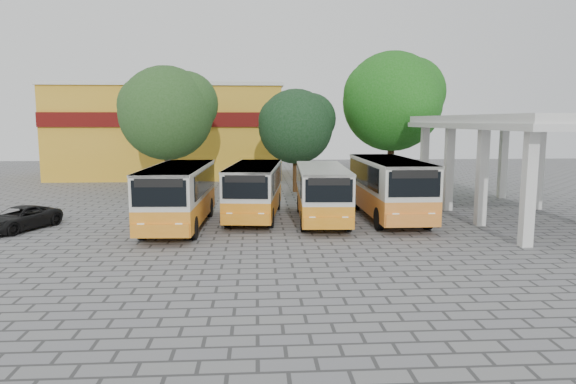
{
  "coord_description": "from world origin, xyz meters",
  "views": [
    {
      "loc": [
        -3.11,
        -22.38,
        5.11
      ],
      "look_at": [
        -1.52,
        3.49,
        1.5
      ],
      "focal_mm": 32.0,
      "sensor_mm": 36.0,
      "label": 1
    }
  ],
  "objects": [
    {
      "name": "shophouse_block",
      "position": [
        -11.0,
        25.99,
        4.16
      ],
      "size": [
        20.4,
        10.4,
        8.3
      ],
      "color": "gold",
      "rests_on": "ground"
    },
    {
      "name": "ground",
      "position": [
        0.0,
        0.0,
        0.0
      ],
      "size": [
        90.0,
        90.0,
        0.0
      ],
      "primitive_type": "plane",
      "color": "slate",
      "rests_on": "ground"
    },
    {
      "name": "parked_car",
      "position": [
        -14.3,
        2.07,
        0.55
      ],
      "size": [
        3.25,
        4.37,
        1.1
      ],
      "primitive_type": "imported",
      "rotation": [
        0.0,
        0.0,
        -0.41
      ],
      "color": "black",
      "rests_on": "ground"
    },
    {
      "name": "bus_far_right",
      "position": [
        3.79,
        3.83,
        1.8
      ],
      "size": [
        2.67,
        8.65,
        3.12
      ],
      "rotation": [
        0.0,
        0.0,
        -0.0
      ],
      "color": "orange",
      "rests_on": "ground"
    },
    {
      "name": "bus_centre_left",
      "position": [
        -3.23,
        4.48,
        1.62
      ],
      "size": [
        3.18,
        8.0,
        2.81
      ],
      "rotation": [
        0.0,
        0.0,
        -0.11
      ],
      "color": "orange",
      "rests_on": "ground"
    },
    {
      "name": "tree_middle",
      "position": [
        -0.24,
        14.37,
        4.88
      ],
      "size": [
        5.58,
        5.32,
        7.36
      ],
      "color": "#412812",
      "rests_on": "ground"
    },
    {
      "name": "bus_centre_right",
      "position": [
        0.2,
        3.36,
        1.61
      ],
      "size": [
        2.72,
        7.83,
        2.79
      ],
      "rotation": [
        0.0,
        0.0,
        -0.05
      ],
      "color": "orange",
      "rests_on": "ground"
    },
    {
      "name": "bus_far_left",
      "position": [
        -6.87,
        2.26,
        1.71
      ],
      "size": [
        2.82,
        8.29,
        2.96
      ],
      "rotation": [
        0.0,
        0.0,
        -0.04
      ],
      "color": "orange",
      "rests_on": "ground"
    },
    {
      "name": "tree_left",
      "position": [
        -9.24,
        13.9,
        5.84
      ],
      "size": [
        6.8,
        6.47,
        8.86
      ],
      "color": "#312212",
      "rests_on": "ground"
    },
    {
      "name": "terminal_shelter",
      "position": [
        10.5,
        4.0,
        4.91
      ],
      "size": [
        6.8,
        15.8,
        5.4
      ],
      "color": "silver",
      "rests_on": "ground"
    },
    {
      "name": "tree_right",
      "position": [
        7.2,
        16.17,
        6.78
      ],
      "size": [
        7.82,
        7.45,
        10.26
      ],
      "color": "#3C2413",
      "rests_on": "ground"
    }
  ]
}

